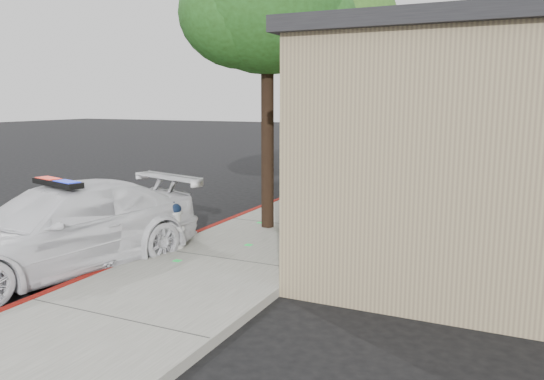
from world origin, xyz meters
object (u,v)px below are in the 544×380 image
at_px(police_car, 61,228).
at_px(fire_hydrant, 173,225).
at_px(street_tree_far, 379,62).
at_px(clapboard_building, 532,132).
at_px(street_tree_near, 268,11).
at_px(street_tree_mid, 337,25).

distance_m(police_car, fire_hydrant, 2.08).
bearing_deg(street_tree_far, clapboard_building, -38.02).
height_order(fire_hydrant, street_tree_near, street_tree_near).
relative_size(fire_hydrant, street_tree_far, 0.16).
height_order(clapboard_building, police_car, clapboard_building).
xyz_separation_m(fire_hydrant, street_tree_near, (0.93, 2.38, 4.33)).
bearing_deg(street_tree_near, fire_hydrant, -111.31).
bearing_deg(street_tree_mid, street_tree_far, 93.00).
relative_size(police_car, fire_hydrant, 6.16).
height_order(clapboard_building, street_tree_mid, street_tree_mid).
relative_size(clapboard_building, police_car, 3.67).
relative_size(fire_hydrant, street_tree_mid, 0.14).
distance_m(police_car, street_tree_far, 15.49).
bearing_deg(street_tree_near, police_car, -118.32).
bearing_deg(street_tree_mid, street_tree_near, -90.65).
height_order(fire_hydrant, street_tree_mid, street_tree_mid).
distance_m(fire_hydrant, street_tree_near, 5.03).
height_order(clapboard_building, street_tree_far, street_tree_far).
xyz_separation_m(clapboard_building, fire_hydrant, (-6.34, -8.80, -1.51)).
relative_size(street_tree_mid, street_tree_far, 1.15).
height_order(street_tree_near, street_tree_mid, street_tree_mid).
relative_size(police_car, street_tree_far, 0.97).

